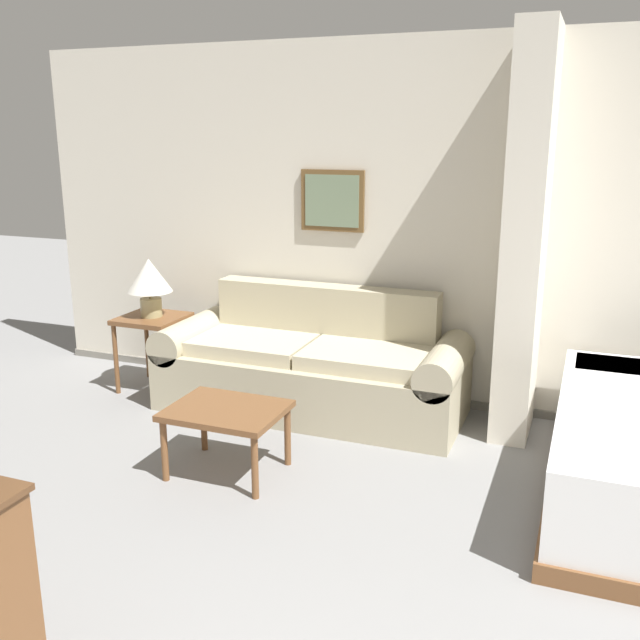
{
  "coord_description": "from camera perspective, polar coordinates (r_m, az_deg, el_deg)",
  "views": [
    {
      "loc": [
        0.85,
        -0.6,
        1.97
      ],
      "look_at": [
        -0.4,
        2.61,
        1.05
      ],
      "focal_mm": 40.0,
      "sensor_mm": 36.0,
      "label": 1
    }
  ],
  "objects": [
    {
      "name": "coffee_table",
      "position": [
        4.22,
        -7.49,
        -7.61
      ],
      "size": [
        0.66,
        0.52,
        0.41
      ],
      "color": "brown",
      "rests_on": "ground_plane"
    },
    {
      "name": "wall_back",
      "position": [
        5.12,
        11.55,
        7.07
      ],
      "size": [
        6.88,
        0.16,
        2.6
      ],
      "color": "silver",
      "rests_on": "ground_plane"
    },
    {
      "name": "table_lamp",
      "position": [
        5.57,
        -13.49,
        3.21
      ],
      "size": [
        0.34,
        0.34,
        0.45
      ],
      "color": "tan",
      "rests_on": "side_table"
    },
    {
      "name": "side_table",
      "position": [
        5.66,
        -13.25,
        -0.64
      ],
      "size": [
        0.47,
        0.47,
        0.58
      ],
      "color": "brown",
      "rests_on": "ground_plane"
    },
    {
      "name": "wall_partition_pillar",
      "position": [
        4.73,
        16.09,
        6.22
      ],
      "size": [
        0.24,
        0.58,
        2.6
      ],
      "color": "silver",
      "rests_on": "ground_plane"
    },
    {
      "name": "couch",
      "position": [
        5.15,
        -0.62,
        -3.8
      ],
      "size": [
        2.2,
        0.84,
        0.86
      ],
      "color": "#B7AD8E",
      "rests_on": "ground_plane"
    }
  ]
}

